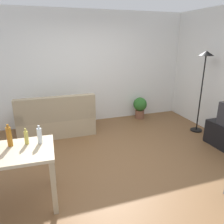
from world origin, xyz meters
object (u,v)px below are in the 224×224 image
Objects in this scene: desk at (3,160)px; bottle_squat at (26,137)px; couch at (57,120)px; torchiere_lamp at (204,70)px; bottle_amber at (9,136)px; bottle_clear at (40,136)px; potted_plant at (140,106)px.

bottle_squat is (0.28, 0.13, 0.20)m from desk.
couch is 0.90× the size of torchiere_lamp.
torchiere_lamp reaches higher than couch.
bottle_amber is 1.36× the size of bottle_squat.
bottle_squat is 0.17m from bottle_clear.
torchiere_lamp is 6.24× the size of bottle_amber.
bottle_squat is at bearing -139.79° from potted_plant.
bottle_squat reaches higher than couch.
bottle_amber is at bearing -164.15° from torchiere_lamp.
bottle_clear is (0.45, 0.10, 0.22)m from desk.
potted_plant is at bearing -171.98° from couch.
bottle_amber is (-0.70, -1.98, 0.58)m from couch.
potted_plant is 3.50m from bottle_clear.
couch is 2.12m from bottle_squat.
torchiere_lamp is at bearing 15.85° from bottle_amber.
couch is at bearing -171.98° from potted_plant.
desk is 3.88m from potted_plant.
couch reaches higher than potted_plant.
bottle_squat is at bearing 75.68° from couch.
desk is 2.15× the size of potted_plant.
bottle_clear is at bearing 80.30° from couch.
potted_plant is 3.60m from bottle_squat.
couch is at bearing 75.68° from bottle_squat.
desk is at bearing -162.55° from torchiere_lamp.
torchiere_lamp is 3.18× the size of potted_plant.
bottle_squat is at bearing 169.67° from bottle_clear.
bottle_amber is 0.20m from bottle_squat.
potted_plant is 3.75m from bottle_amber.
bottle_squat is (-2.72, -2.30, 0.52)m from potted_plant.
torchiere_lamp is 8.49× the size of bottle_squat.
bottle_amber reaches higher than bottle_squat.
desk is at bearing -166.75° from bottle_clear.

